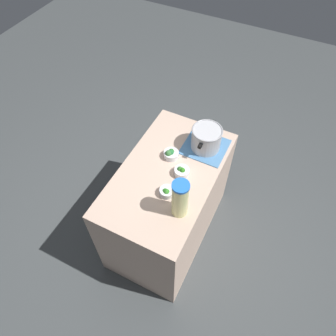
{
  "coord_description": "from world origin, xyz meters",
  "views": [
    {
      "loc": [
        1.25,
        0.62,
        2.75
      ],
      "look_at": [
        0.0,
        0.0,
        0.95
      ],
      "focal_mm": 33.83,
      "sensor_mm": 36.0,
      "label": 1
    }
  ],
  "objects_px": {
    "cooking_pot": "(206,138)",
    "broccoli_bowl_center": "(171,154)",
    "broccoli_bowl_back": "(167,192)",
    "broccoli_bowl_front": "(182,171)",
    "lemonade_pitcher": "(180,199)"
  },
  "relations": [
    {
      "from": "lemonade_pitcher",
      "to": "broccoli_bowl_front",
      "type": "xyz_separation_m",
      "value": [
        -0.29,
        -0.12,
        -0.12
      ]
    },
    {
      "from": "broccoli_bowl_center",
      "to": "broccoli_bowl_back",
      "type": "bearing_deg",
      "value": 21.34
    },
    {
      "from": "cooking_pot",
      "to": "broccoli_bowl_front",
      "type": "relative_size",
      "value": 2.73
    },
    {
      "from": "broccoli_bowl_front",
      "to": "broccoli_bowl_back",
      "type": "xyz_separation_m",
      "value": [
        0.2,
        -0.02,
        -0.0
      ]
    },
    {
      "from": "cooking_pot",
      "to": "broccoli_bowl_center",
      "type": "bearing_deg",
      "value": -43.73
    },
    {
      "from": "lemonade_pitcher",
      "to": "broccoli_bowl_center",
      "type": "distance_m",
      "value": 0.49
    },
    {
      "from": "broccoli_bowl_front",
      "to": "lemonade_pitcher",
      "type": "bearing_deg",
      "value": 22.27
    },
    {
      "from": "cooking_pot",
      "to": "broccoli_bowl_center",
      "type": "height_order",
      "value": "cooking_pot"
    },
    {
      "from": "cooking_pot",
      "to": "broccoli_bowl_front",
      "type": "xyz_separation_m",
      "value": [
        0.32,
        -0.05,
        -0.07
      ]
    },
    {
      "from": "lemonade_pitcher",
      "to": "broccoli_bowl_back",
      "type": "height_order",
      "value": "lemonade_pitcher"
    },
    {
      "from": "lemonade_pitcher",
      "to": "broccoli_bowl_back",
      "type": "relative_size",
      "value": 2.99
    },
    {
      "from": "broccoli_bowl_front",
      "to": "cooking_pot",
      "type": "bearing_deg",
      "value": 170.28
    },
    {
      "from": "cooking_pot",
      "to": "broccoli_bowl_center",
      "type": "distance_m",
      "value": 0.29
    },
    {
      "from": "lemonade_pitcher",
      "to": "broccoli_bowl_front",
      "type": "height_order",
      "value": "lemonade_pitcher"
    },
    {
      "from": "broccoli_bowl_front",
      "to": "broccoli_bowl_back",
      "type": "height_order",
      "value": "broccoli_bowl_front"
    }
  ]
}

